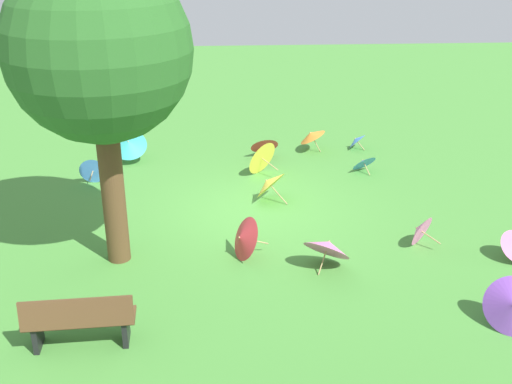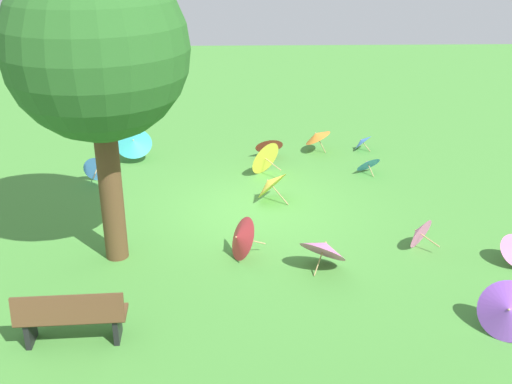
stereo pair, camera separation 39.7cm
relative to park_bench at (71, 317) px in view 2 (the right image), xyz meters
The scene contains 15 objects.
ground 5.31m from the park_bench, 121.39° to the right, with size 40.00×40.00×0.00m, color #478C38.
park_bench is the anchor object (origin of this frame).
shade_tree 4.28m from the park_bench, 93.83° to the right, with size 3.10×3.10×5.44m.
parasol_teal_0 7.76m from the park_bench, 87.95° to the right, with size 1.09×1.00×0.88m.
parasol_blue_0 8.78m from the park_bench, 130.55° to the right, with size 0.78×0.73×0.53m.
parasol_yellow_0 7.41m from the park_bench, 114.63° to the right, with size 0.96×0.96×0.91m.
parasol_pink_0 6.56m from the park_bench, 154.63° to the right, with size 0.68×0.69×0.65m.
parasol_red_1 8.59m from the park_bench, 112.50° to the right, with size 0.83×0.73×0.67m.
parasol_pink_1 4.52m from the park_bench, 152.55° to the right, with size 1.17×1.14×0.78m.
parasol_yellow_1 5.99m from the park_bench, 122.04° to the right, with size 1.01×1.06×0.79m.
parasol_orange_0 9.48m from the park_bench, 119.12° to the right, with size 0.87×0.88×0.72m.
parasol_blue_1 10.27m from the park_bench, 125.02° to the right, with size 0.71×0.74×0.50m.
parasol_red_3 3.53m from the park_bench, 134.75° to the right, with size 0.85×0.94×0.83m.
parasol_purple_2 6.53m from the park_bench, behind, with size 1.18×1.11×0.88m.
parasol_blue_3 6.47m from the park_bench, 81.50° to the right, with size 0.65×0.59×0.66m.
Camera 2 is at (0.25, 12.13, 5.77)m, focal length 43.16 mm.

